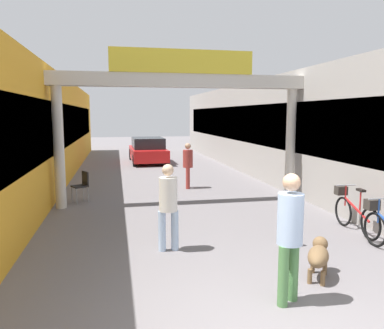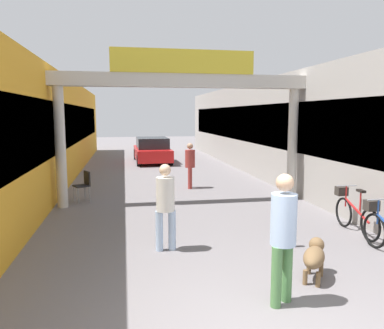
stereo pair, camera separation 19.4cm
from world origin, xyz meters
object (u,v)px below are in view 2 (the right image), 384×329
at_px(pedestrian_carrying_crate, 190,163).
at_px(parked_car_red, 152,150).
at_px(pedestrian_with_dog, 283,230).
at_px(bicycle_red_second, 354,212).
at_px(cafe_chair_black_nearer, 84,183).
at_px(pedestrian_companion, 165,202).
at_px(bollard_post_metal, 281,223).
at_px(dog_on_leash, 314,256).

xyz_separation_m(pedestrian_carrying_crate, parked_car_red, (-0.76, 7.36, -0.24)).
xyz_separation_m(pedestrian_with_dog, bicycle_red_second, (2.81, 2.66, -0.59)).
bearing_deg(cafe_chair_black_nearer, bicycle_red_second, -33.92).
bearing_deg(parked_car_red, cafe_chair_black_nearer, -106.82).
distance_m(pedestrian_companion, parked_car_red, 13.21).
xyz_separation_m(pedestrian_carrying_crate, bollard_post_metal, (0.69, -6.07, -0.40)).
distance_m(pedestrian_companion, bicycle_red_second, 4.17).
distance_m(pedestrian_with_dog, pedestrian_companion, 2.63).
bearing_deg(pedestrian_companion, bollard_post_metal, -6.39).
distance_m(pedestrian_carrying_crate, bicycle_red_second, 6.07).
bearing_deg(pedestrian_companion, cafe_chair_black_nearer, 113.38).
bearing_deg(cafe_chair_black_nearer, parked_car_red, 73.18).
bearing_deg(pedestrian_with_dog, bollard_post_metal, 66.92).
relative_size(bicycle_red_second, parked_car_red, 0.42).
bearing_deg(pedestrian_companion, parked_car_red, 86.84).
distance_m(pedestrian_with_dog, parked_car_red, 15.48).
height_order(pedestrian_companion, dog_on_leash, pedestrian_companion).
height_order(dog_on_leash, bicycle_red_second, bicycle_red_second).
relative_size(cafe_chair_black_nearer, parked_car_red, 0.22).
distance_m(bicycle_red_second, parked_car_red, 13.25).
relative_size(pedestrian_companion, pedestrian_carrying_crate, 1.04).
xyz_separation_m(pedestrian_with_dog, dog_on_leash, (0.82, 0.65, -0.66)).
height_order(dog_on_leash, parked_car_red, parked_car_red).
height_order(pedestrian_companion, parked_car_red, pedestrian_companion).
distance_m(pedestrian_carrying_crate, bollard_post_metal, 6.12).
bearing_deg(dog_on_leash, bollard_post_metal, 88.13).
xyz_separation_m(cafe_chair_black_nearer, parked_car_red, (2.65, 8.75, 0.10)).
bearing_deg(bicycle_red_second, pedestrian_with_dog, -136.62).
distance_m(pedestrian_carrying_crate, cafe_chair_black_nearer, 3.70).
bearing_deg(parked_car_red, pedestrian_carrying_crate, -84.10).
bearing_deg(bollard_post_metal, bicycle_red_second, 17.68).
relative_size(pedestrian_companion, parked_car_red, 0.40).
bearing_deg(pedestrian_carrying_crate, bollard_post_metal, -83.56).
distance_m(bollard_post_metal, parked_car_red, 13.51).
bearing_deg(pedestrian_companion, pedestrian_carrying_crate, 75.67).
bearing_deg(bicycle_red_second, cafe_chair_black_nearer, 146.08).
bearing_deg(pedestrian_companion, bicycle_red_second, 5.23).
xyz_separation_m(bollard_post_metal, cafe_chair_black_nearer, (-4.09, 4.68, 0.06)).
xyz_separation_m(pedestrian_with_dog, cafe_chair_black_nearer, (-3.22, 6.72, -0.48)).
relative_size(pedestrian_companion, bollard_post_metal, 1.72).
relative_size(pedestrian_carrying_crate, bollard_post_metal, 1.64).
xyz_separation_m(dog_on_leash, bicycle_red_second, (1.99, 2.01, 0.07)).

